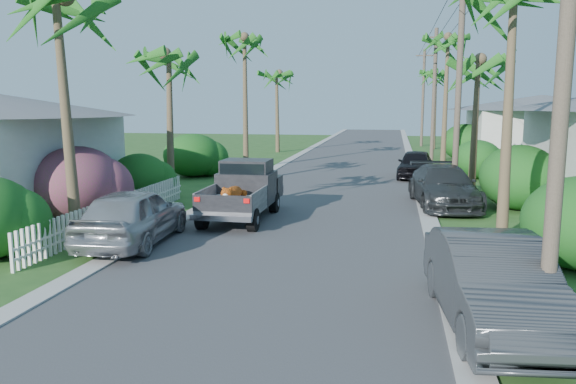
% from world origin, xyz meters
% --- Properties ---
extents(ground, '(120.00, 120.00, 0.00)m').
position_xyz_m(ground, '(0.00, 0.00, 0.00)').
color(ground, '#254C1C').
rests_on(ground, ground).
extents(road, '(8.00, 100.00, 0.02)m').
position_xyz_m(road, '(0.00, 25.00, 0.01)').
color(road, '#38383A').
rests_on(road, ground).
extents(curb_left, '(0.60, 100.00, 0.06)m').
position_xyz_m(curb_left, '(-4.30, 25.00, 0.03)').
color(curb_left, '#A5A39E').
rests_on(curb_left, ground).
extents(curb_right, '(0.60, 100.00, 0.06)m').
position_xyz_m(curb_right, '(4.30, 25.00, 0.03)').
color(curb_right, '#A5A39E').
rests_on(curb_right, ground).
extents(pickup_truck, '(1.98, 5.12, 2.06)m').
position_xyz_m(pickup_truck, '(-2.20, 7.57, 1.01)').
color(pickup_truck, black).
rests_on(pickup_truck, ground).
extents(parked_car_rn, '(2.25, 5.17, 1.66)m').
position_xyz_m(parked_car_rn, '(4.85, -1.33, 0.83)').
color(parked_car_rn, '#333639').
rests_on(parked_car_rn, ground).
extents(parked_car_rm, '(2.87, 5.71, 1.59)m').
position_xyz_m(parked_car_rm, '(5.00, 11.04, 0.80)').
color(parked_car_rm, '#272A2B').
rests_on(parked_car_rm, ground).
extents(parked_car_rf, '(2.21, 4.59, 1.51)m').
position_xyz_m(parked_car_rf, '(4.22, 19.61, 0.76)').
color(parked_car_rf, black).
rests_on(parked_car_rf, ground).
extents(parked_car_ln, '(2.26, 5.02, 1.68)m').
position_xyz_m(parked_car_ln, '(-4.37, 3.16, 0.84)').
color(parked_car_ln, '#9C9EA3').
rests_on(parked_car_ln, ground).
extents(palm_l_b, '(4.40, 4.40, 7.40)m').
position_xyz_m(palm_l_b, '(-6.80, 12.00, 6.15)').
color(palm_l_b, brown).
rests_on(palm_l_b, ground).
extents(palm_l_c, '(4.40, 4.40, 9.20)m').
position_xyz_m(palm_l_c, '(-6.00, 22.00, 7.91)').
color(palm_l_c, brown).
rests_on(palm_l_c, ground).
extents(palm_l_d, '(4.40, 4.40, 7.70)m').
position_xyz_m(palm_l_d, '(-6.50, 34.00, 6.44)').
color(palm_l_d, brown).
rests_on(palm_l_d, ground).
extents(palm_r_b, '(4.40, 4.40, 7.20)m').
position_xyz_m(palm_r_b, '(6.60, 15.00, 5.95)').
color(palm_r_b, brown).
rests_on(palm_r_b, ground).
extents(palm_r_c, '(4.40, 4.40, 9.40)m').
position_xyz_m(palm_r_c, '(6.20, 26.00, 8.11)').
color(palm_r_c, brown).
rests_on(palm_r_c, ground).
extents(palm_r_d, '(4.40, 4.40, 8.00)m').
position_xyz_m(palm_r_d, '(6.50, 40.00, 6.74)').
color(palm_r_d, brown).
rests_on(palm_r_d, ground).
extents(shrub_l_b, '(3.00, 3.30, 2.60)m').
position_xyz_m(shrub_l_b, '(-7.80, 6.00, 1.30)').
color(shrub_l_b, '#B51975').
rests_on(shrub_l_b, ground).
extents(shrub_l_c, '(2.40, 2.64, 2.00)m').
position_xyz_m(shrub_l_c, '(-7.40, 10.00, 1.00)').
color(shrub_l_c, '#164F1A').
rests_on(shrub_l_c, ground).
extents(shrub_l_d, '(3.20, 3.52, 2.40)m').
position_xyz_m(shrub_l_d, '(-8.00, 18.00, 1.20)').
color(shrub_l_d, '#164F1A').
rests_on(shrub_l_d, ground).
extents(shrub_r_b, '(3.00, 3.30, 2.50)m').
position_xyz_m(shrub_r_b, '(7.80, 11.00, 1.25)').
color(shrub_r_b, '#164F1A').
rests_on(shrub_r_b, ground).
extents(shrub_r_c, '(2.60, 2.86, 2.10)m').
position_xyz_m(shrub_r_c, '(7.50, 20.00, 1.05)').
color(shrub_r_c, '#164F1A').
rests_on(shrub_r_c, ground).
extents(shrub_r_d, '(3.20, 3.52, 2.60)m').
position_xyz_m(shrub_r_d, '(8.00, 30.00, 1.30)').
color(shrub_r_d, '#164F1A').
rests_on(shrub_r_d, ground).
extents(picket_fence, '(0.10, 11.00, 1.00)m').
position_xyz_m(picket_fence, '(-6.00, 5.50, 0.50)').
color(picket_fence, white).
rests_on(picket_fence, ground).
extents(house_right_far, '(9.00, 8.00, 4.60)m').
position_xyz_m(house_right_far, '(13.00, 30.00, 2.12)').
color(house_right_far, silver).
rests_on(house_right_far, ground).
extents(utility_pole_a, '(1.60, 0.26, 9.00)m').
position_xyz_m(utility_pole_a, '(5.60, -2.00, 4.60)').
color(utility_pole_a, brown).
rests_on(utility_pole_a, ground).
extents(utility_pole_b, '(1.60, 0.26, 9.00)m').
position_xyz_m(utility_pole_b, '(5.60, 13.00, 4.60)').
color(utility_pole_b, brown).
rests_on(utility_pole_b, ground).
extents(utility_pole_c, '(1.60, 0.26, 9.00)m').
position_xyz_m(utility_pole_c, '(5.60, 28.00, 4.60)').
color(utility_pole_c, brown).
rests_on(utility_pole_c, ground).
extents(utility_pole_d, '(1.60, 0.26, 9.00)m').
position_xyz_m(utility_pole_d, '(5.60, 43.00, 4.60)').
color(utility_pole_d, brown).
rests_on(utility_pole_d, ground).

